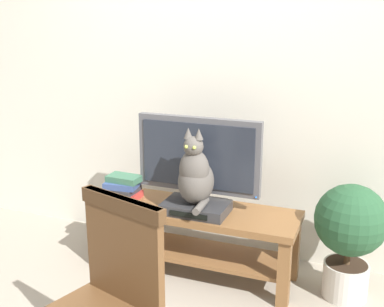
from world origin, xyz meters
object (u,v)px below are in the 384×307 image
media_box (196,207)px  wooden_chair (105,299)px  tv_stand (195,227)px  potted_plant (350,231)px  cat (195,175)px  book_stack (123,187)px  tv (198,159)px

media_box → wooden_chair: size_ratio=0.42×
tv_stand → potted_plant: potted_plant is taller
potted_plant → cat: bearing=-170.8°
tv_stand → cat: (0.03, -0.08, 0.38)m
media_box → book_stack: book_stack is taller
tv → media_box: bearing=-76.0°
tv → media_box: size_ratio=2.01×
tv → potted_plant: 1.00m
cat → potted_plant: cat is taller
wooden_chair → potted_plant: wooden_chair is taller
cat → tv_stand: bearing=112.9°
media_box → book_stack: (-0.54, 0.05, 0.05)m
tv_stand → media_box: size_ratio=3.30×
tv_stand → cat: size_ratio=2.74×
potted_plant → tv: bearing=-179.4°
tv_stand → book_stack: bearing=-179.2°
cat → potted_plant: size_ratio=0.68×
media_box → tv: bearing=104.0°
book_stack → wooden_chair: bearing=-64.0°
tv_stand → potted_plant: bearing=4.3°
tv_stand → tv: size_ratio=1.64×
media_box → tv_stand: bearing=116.6°
tv → media_box: 0.30m
tv_stand → tv: (0.00, 0.06, 0.44)m
media_box → book_stack: size_ratio=1.66×
media_box → wooden_chair: (0.06, -1.17, 0.07)m
cat → book_stack: 0.57m
wooden_chair → tv_stand: bearing=94.0°
tv_stand → wooden_chair: 1.25m
media_box → book_stack: bearing=174.2°
book_stack → potted_plant: 1.46m
book_stack → potted_plant: potted_plant is taller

